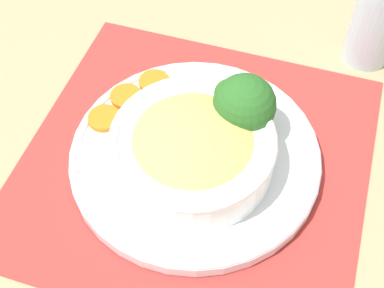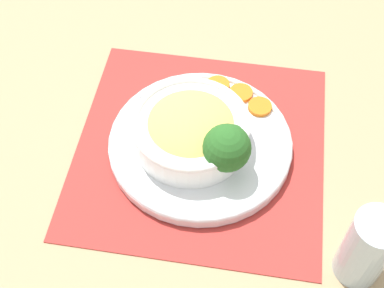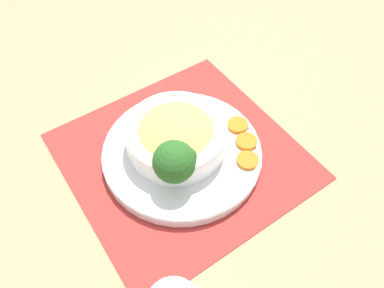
{
  "view_description": "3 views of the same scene",
  "coord_description": "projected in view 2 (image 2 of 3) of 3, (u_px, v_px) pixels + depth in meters",
  "views": [
    {
      "loc": [
        0.07,
        -0.36,
        0.53
      ],
      "look_at": [
        -0.0,
        -0.01,
        0.05
      ],
      "focal_mm": 50.0,
      "sensor_mm": 36.0,
      "label": 1
    },
    {
      "loc": [
        0.51,
        0.01,
        0.71
      ],
      "look_at": [
        0.02,
        -0.01,
        0.03
      ],
      "focal_mm": 50.0,
      "sensor_mm": 36.0,
      "label": 2
    },
    {
      "loc": [
        0.26,
        0.33,
        0.58
      ],
      "look_at": [
        -0.01,
        0.02,
        0.05
      ],
      "focal_mm": 35.0,
      "sensor_mm": 36.0,
      "label": 3
    }
  ],
  "objects": [
    {
      "name": "broccoli_floret",
      "position": [
        227.0,
        148.0,
        0.79
      ],
      "size": [
        0.07,
        0.07,
        0.09
      ],
      "color": "#759E51",
      "rests_on": "plate"
    },
    {
      "name": "plate",
      "position": [
        200.0,
        143.0,
        0.87
      ],
      "size": [
        0.3,
        0.3,
        0.02
      ],
      "color": "silver",
      "rests_on": "placemat"
    },
    {
      "name": "bowl",
      "position": [
        191.0,
        128.0,
        0.84
      ],
      "size": [
        0.19,
        0.19,
        0.06
      ],
      "color": "white",
      "rests_on": "plate"
    },
    {
      "name": "carrot_slice_middle",
      "position": [
        241.0,
        93.0,
        0.92
      ],
      "size": [
        0.04,
        0.04,
        0.01
      ],
      "color": "orange",
      "rests_on": "plate"
    },
    {
      "name": "carrot_slice_near",
      "position": [
        260.0,
        107.0,
        0.9
      ],
      "size": [
        0.04,
        0.04,
        0.01
      ],
      "color": "orange",
      "rests_on": "plate"
    },
    {
      "name": "carrot_slice_far",
      "position": [
        218.0,
        85.0,
        0.93
      ],
      "size": [
        0.04,
        0.04,
        0.01
      ],
      "color": "orange",
      "rests_on": "plate"
    },
    {
      "name": "ground_plane",
      "position": [
        200.0,
        148.0,
        0.88
      ],
      "size": [
        4.0,
        4.0,
        0.0
      ],
      "primitive_type": "plane",
      "color": "tan"
    },
    {
      "name": "placemat",
      "position": [
        200.0,
        147.0,
        0.88
      ],
      "size": [
        0.45,
        0.45,
        0.0
      ],
      "color": "#B2332D",
      "rests_on": "ground_plane"
    },
    {
      "name": "water_glass",
      "position": [
        365.0,
        250.0,
        0.71
      ],
      "size": [
        0.06,
        0.06,
        0.13
      ],
      "color": "silver",
      "rests_on": "ground_plane"
    }
  ]
}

